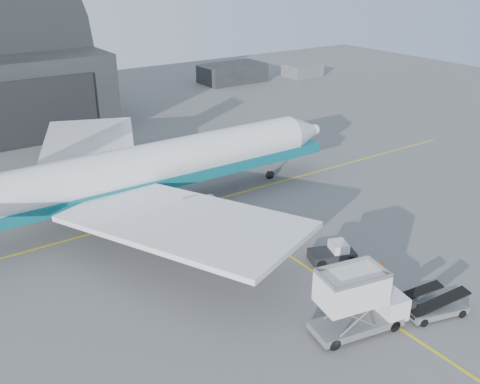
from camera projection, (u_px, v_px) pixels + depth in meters
ground at (331, 283)px, 45.05m from camera, size 200.00×200.00×0.00m
taxi_lines at (245, 226)px, 54.63m from camera, size 80.00×42.12×0.02m
distant_bldg_a at (232, 82)px, 119.20m from camera, size 14.00×8.00×4.00m
distant_bldg_b at (302, 76)px, 124.99m from camera, size 8.00×6.00×2.80m
airliner at (145, 169)px, 56.08m from camera, size 49.01×47.53×17.20m
catering_truck at (357, 302)px, 38.27m from camera, size 7.54×3.94×4.93m
pushback_tug at (333, 254)px, 48.12m from camera, size 4.52×3.51×1.85m
belt_loader_a at (436, 309)px, 40.64m from camera, size 5.12×2.83×1.91m
belt_loader_b at (411, 300)px, 41.80m from camera, size 4.79×3.04×1.81m
traffic_cone at (382, 264)px, 47.35m from camera, size 0.41×0.41×0.60m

